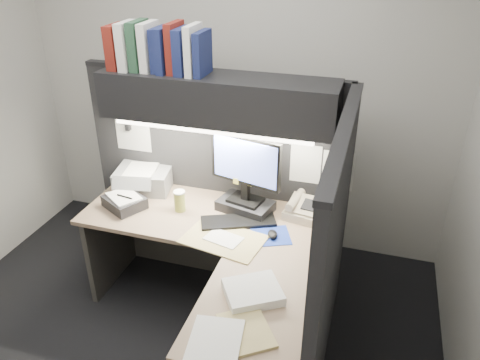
{
  "coord_description": "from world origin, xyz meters",
  "views": [
    {
      "loc": [
        1.11,
        -1.96,
        2.44
      ],
      "look_at": [
        0.35,
        0.51,
        1.07
      ],
      "focal_mm": 35.0,
      "sensor_mm": 36.0,
      "label": 1
    }
  ],
  "objects_px": {
    "monitor": "(245,182)",
    "keyboard": "(238,221)",
    "overhead_shelf": "(217,99)",
    "printer": "(145,178)",
    "notebook_stack": "(125,202)",
    "desk": "(226,313)",
    "coffee_cup": "(180,202)",
    "telephone": "(305,209)"
  },
  "relations": [
    {
      "from": "monitor",
      "to": "keyboard",
      "type": "relative_size",
      "value": 1.12
    },
    {
      "from": "overhead_shelf",
      "to": "printer",
      "type": "bearing_deg",
      "value": 175.57
    },
    {
      "from": "notebook_stack",
      "to": "desk",
      "type": "bearing_deg",
      "value": -28.41
    },
    {
      "from": "desk",
      "to": "overhead_shelf",
      "type": "distance_m",
      "value": 1.33
    },
    {
      "from": "keyboard",
      "to": "coffee_cup",
      "type": "relative_size",
      "value": 3.51
    },
    {
      "from": "desk",
      "to": "keyboard",
      "type": "xyz_separation_m",
      "value": [
        -0.09,
        0.53,
        0.3
      ]
    },
    {
      "from": "desk",
      "to": "coffee_cup",
      "type": "relative_size",
      "value": 12.1
    },
    {
      "from": "monitor",
      "to": "telephone",
      "type": "relative_size",
      "value": 2.16
    },
    {
      "from": "desk",
      "to": "coffee_cup",
      "type": "bearing_deg",
      "value": 132.75
    },
    {
      "from": "overhead_shelf",
      "to": "coffee_cup",
      "type": "bearing_deg",
      "value": -140.66
    },
    {
      "from": "telephone",
      "to": "overhead_shelf",
      "type": "bearing_deg",
      "value": -170.12
    },
    {
      "from": "overhead_shelf",
      "to": "printer",
      "type": "relative_size",
      "value": 3.91
    },
    {
      "from": "notebook_stack",
      "to": "coffee_cup",
      "type": "bearing_deg",
      "value": 10.67
    },
    {
      "from": "telephone",
      "to": "printer",
      "type": "xyz_separation_m",
      "value": [
        -1.23,
        0.04,
        0.03
      ]
    },
    {
      "from": "desk",
      "to": "coffee_cup",
      "type": "distance_m",
      "value": 0.85
    },
    {
      "from": "printer",
      "to": "notebook_stack",
      "type": "distance_m",
      "value": 0.31
    },
    {
      "from": "monitor",
      "to": "notebook_stack",
      "type": "xyz_separation_m",
      "value": [
        -0.82,
        -0.21,
        -0.18
      ]
    },
    {
      "from": "desk",
      "to": "printer",
      "type": "xyz_separation_m",
      "value": [
        -0.91,
        0.8,
        0.37
      ]
    },
    {
      "from": "overhead_shelf",
      "to": "telephone",
      "type": "xyz_separation_m",
      "value": [
        0.62,
        0.0,
        -0.72
      ]
    },
    {
      "from": "monitor",
      "to": "telephone",
      "type": "height_order",
      "value": "monitor"
    },
    {
      "from": "overhead_shelf",
      "to": "printer",
      "type": "distance_m",
      "value": 0.92
    },
    {
      "from": "telephone",
      "to": "notebook_stack",
      "type": "xyz_separation_m",
      "value": [
        -1.23,
        -0.26,
        -0.01
      ]
    },
    {
      "from": "monitor",
      "to": "notebook_stack",
      "type": "bearing_deg",
      "value": -152.29
    },
    {
      "from": "keyboard",
      "to": "telephone",
      "type": "bearing_deg",
      "value": 4.67
    },
    {
      "from": "telephone",
      "to": "monitor",
      "type": "bearing_deg",
      "value": -162.94
    },
    {
      "from": "desk",
      "to": "notebook_stack",
      "type": "bearing_deg",
      "value": 151.59
    },
    {
      "from": "desk",
      "to": "monitor",
      "type": "height_order",
      "value": "monitor"
    },
    {
      "from": "keyboard",
      "to": "printer",
      "type": "relative_size",
      "value": 1.24
    },
    {
      "from": "notebook_stack",
      "to": "keyboard",
      "type": "bearing_deg",
      "value": 2.67
    },
    {
      "from": "overhead_shelf",
      "to": "keyboard",
      "type": "distance_m",
      "value": 0.82
    },
    {
      "from": "overhead_shelf",
      "to": "monitor",
      "type": "relative_size",
      "value": 2.8
    },
    {
      "from": "printer",
      "to": "notebook_stack",
      "type": "bearing_deg",
      "value": -101.34
    },
    {
      "from": "monitor",
      "to": "printer",
      "type": "xyz_separation_m",
      "value": [
        -0.82,
        0.1,
        -0.14
      ]
    },
    {
      "from": "coffee_cup",
      "to": "notebook_stack",
      "type": "relative_size",
      "value": 0.53
    },
    {
      "from": "keyboard",
      "to": "coffee_cup",
      "type": "distance_m",
      "value": 0.44
    },
    {
      "from": "monitor",
      "to": "keyboard",
      "type": "distance_m",
      "value": 0.27
    },
    {
      "from": "desk",
      "to": "telephone",
      "type": "relative_size",
      "value": 6.63
    },
    {
      "from": "coffee_cup",
      "to": "printer",
      "type": "relative_size",
      "value": 0.35
    },
    {
      "from": "overhead_shelf",
      "to": "monitor",
      "type": "bearing_deg",
      "value": -13.66
    },
    {
      "from": "monitor",
      "to": "coffee_cup",
      "type": "height_order",
      "value": "monitor"
    },
    {
      "from": "desk",
      "to": "telephone",
      "type": "xyz_separation_m",
      "value": [
        0.32,
        0.75,
        0.34
      ]
    },
    {
      "from": "monitor",
      "to": "coffee_cup",
      "type": "relative_size",
      "value": 3.93
    }
  ]
}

